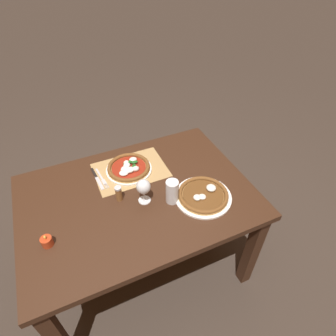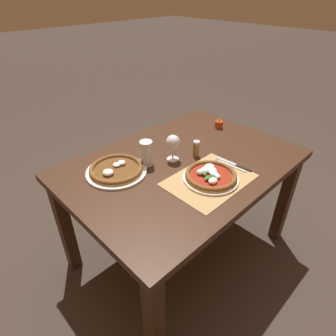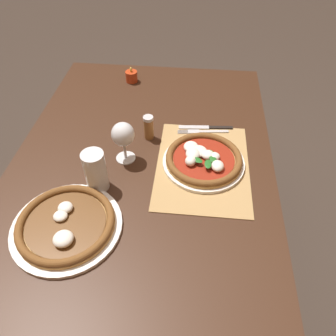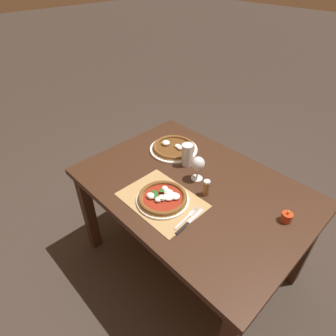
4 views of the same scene
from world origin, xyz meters
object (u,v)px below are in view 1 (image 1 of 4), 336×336
object	(u,v)px
pint_glass	(172,192)
votive_candle	(47,242)
knife	(97,179)
pepper_shaker	(119,193)
fork	(102,178)
pizza_near	(129,168)
wine_glass	(143,188)
pizza_far	(203,195)

from	to	relation	value
pint_glass	votive_candle	size ratio (longest dim) A/B	2.01
knife	pepper_shaker	world-z (taller)	pepper_shaker
votive_candle	fork	bearing A→B (deg)	-135.93
pizza_near	pepper_shaker	bearing A→B (deg)	58.90
fork	votive_candle	size ratio (longest dim) A/B	2.79
pint_glass	pizza_near	bearing A→B (deg)	-67.52
wine_glass	votive_candle	bearing A→B (deg)	7.91
pint_glass	fork	world-z (taller)	pint_glass
knife	pepper_shaker	xyz separation A→B (m)	(-0.08, 0.22, 0.04)
wine_glass	knife	world-z (taller)	wine_glass
fork	knife	bearing A→B (deg)	-22.03
fork	pint_glass	bearing A→B (deg)	133.43
fork	pepper_shaker	distance (m)	0.22
wine_glass	pepper_shaker	xyz separation A→B (m)	(0.13, -0.07, -0.06)
pizza_near	fork	xyz separation A→B (m)	(0.18, 0.01, -0.02)
pint_glass	pepper_shaker	world-z (taller)	pint_glass
wine_glass	knife	distance (m)	0.36
pint_glass	knife	size ratio (longest dim) A/B	0.67
fork	wine_glass	bearing A→B (deg)	122.84
fork	knife	distance (m)	0.03
knife	votive_candle	bearing A→B (deg)	47.25
pint_glass	pepper_shaker	bearing A→B (deg)	-25.96
pizza_near	wine_glass	xyz separation A→B (m)	(0.00, 0.28, 0.08)
pint_glass	votive_candle	xyz separation A→B (m)	(0.68, 0.01, -0.05)
knife	pint_glass	bearing A→B (deg)	134.86
pint_glass	knife	distance (m)	0.49
pizza_far	knife	xyz separation A→B (m)	(0.52, -0.40, -0.01)
wine_glass	votive_candle	distance (m)	0.54
wine_glass	fork	distance (m)	0.34
knife	votive_candle	size ratio (longest dim) A/B	3.00
knife	pizza_near	bearing A→B (deg)	178.44
wine_glass	pint_glass	distance (m)	0.16
pizza_far	fork	xyz separation A→B (m)	(0.49, -0.39, -0.01)
wine_glass	knife	size ratio (longest dim) A/B	0.72
votive_candle	pepper_shaker	distance (m)	0.43
pint_glass	knife	xyz separation A→B (m)	(0.35, -0.35, -0.06)
knife	wine_glass	bearing A→B (deg)	125.63
fork	votive_candle	world-z (taller)	votive_candle
knife	votive_candle	world-z (taller)	votive_candle
wine_glass	pint_glass	world-z (taller)	wine_glass
pizza_near	votive_candle	size ratio (longest dim) A/B	4.01
votive_candle	pepper_shaker	bearing A→B (deg)	-160.90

